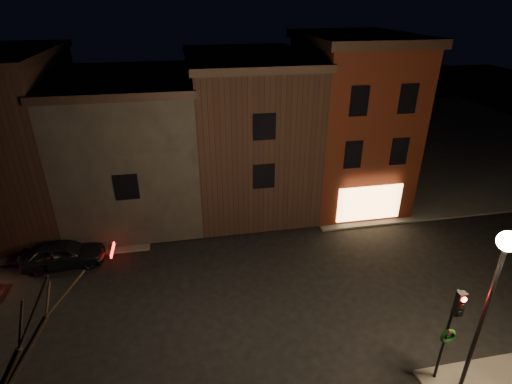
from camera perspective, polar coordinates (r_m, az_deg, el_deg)
The scene contains 9 objects.
ground at distance 19.07m, azimuth -0.04°, elevation -15.11°, with size 120.00×120.00×0.00m, color black.
sidewalk_far_right at distance 42.80m, azimuth 21.92°, elevation 7.30°, with size 30.00×30.00×0.12m, color #2D2B28.
corner_building at distance 26.83m, azimuth 13.24°, elevation 9.99°, with size 6.50×8.50×10.50m.
row_building_a at distance 26.09m, azimuth -1.16°, elevation 8.93°, with size 7.30×10.30×9.40m.
row_building_b at distance 26.09m, azimuth -17.15°, elevation 6.59°, with size 7.80×10.30×8.40m.
row_building_c at distance 27.67m, azimuth -32.46°, elevation 6.35°, with size 7.30×10.30×9.90m.
street_lamp_near at distance 14.11m, azimuth 31.24°, elevation -9.85°, with size 0.60×0.60×6.48m.
traffic_signal at distance 15.42m, azimuth 26.20°, elevation -16.49°, with size 0.58×0.38×4.05m.
parked_car_a at distance 23.00m, azimuth -25.80°, elevation -7.92°, with size 1.63×4.05×1.38m, color black.
Camera 1 is at (-2.69, -14.06, 12.60)m, focal length 28.00 mm.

